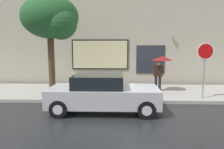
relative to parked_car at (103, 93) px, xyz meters
The scene contains 8 objects.
ground_plane 1.08m from the parked_car, ahead, with size 60.00×60.00×0.00m, color black.
sidewalk 3.24m from the parked_car, 75.17° to the left, with size 20.00×4.00×0.15m, color #A3A099.
building_facade 6.27m from the parked_car, 81.79° to the left, with size 20.00×0.67×7.00m.
parked_car is the anchor object (origin of this frame).
fire_hydrant 1.93m from the parked_car, 80.01° to the left, with size 0.30×0.44×0.79m.
pedestrian_with_umbrella 4.36m from the parked_car, 47.42° to the left, with size 1.10×1.10×1.87m.
street_tree 4.68m from the parked_car, 138.81° to the left, with size 2.80×2.38×4.85m.
stop_sign 4.94m from the parked_car, 19.55° to the left, with size 0.76×0.10×2.54m.
Camera 1 is at (-0.19, -7.91, 2.51)m, focal length 33.07 mm.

